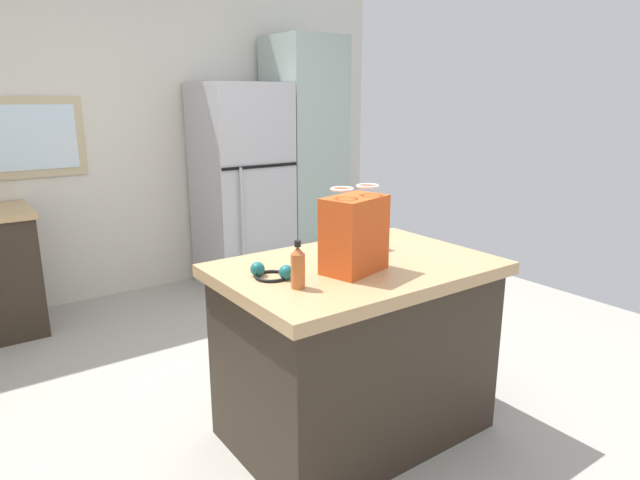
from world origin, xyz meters
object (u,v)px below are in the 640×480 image
refrigerator (242,187)px  bottle (298,267)px  small_box (367,241)px  kitchen_island (356,349)px  shopping_bag (354,234)px  tall_cabinet (304,159)px  ear_defenders (272,273)px

refrigerator → bottle: 2.72m
refrigerator → small_box: (-0.45, -2.23, 0.05)m
kitchen_island → refrigerator: (0.64, 2.38, 0.43)m
shopping_bag → bottle: 0.34m
refrigerator → tall_cabinet: bearing=0.0°
kitchen_island → small_box: small_box is taller
kitchen_island → small_box: size_ratio=7.19×
shopping_bag → small_box: 0.38m
refrigerator → bottle: bearing=-112.9°
small_box → refrigerator: bearing=78.5°
tall_cabinet → shopping_bag: (-1.40, -2.46, -0.03)m
shopping_bag → bottle: (-0.33, -0.04, -0.08)m
small_box → kitchen_island: bearing=-141.9°
kitchen_island → bottle: bottle is taller
small_box → ear_defenders: (-0.62, -0.10, -0.02)m
kitchen_island → tall_cabinet: bearing=61.2°
refrigerator → small_box: size_ratio=9.91×
refrigerator → tall_cabinet: 0.70m
kitchen_island → tall_cabinet: (1.31, 2.38, 0.64)m
refrigerator → bottle: (-1.06, -2.50, 0.09)m
shopping_bag → ear_defenders: bearing=158.9°
kitchen_island → tall_cabinet: tall_cabinet is taller
tall_cabinet → kitchen_island: bearing=-118.8°
kitchen_island → bottle: 0.68m
small_box → bottle: size_ratio=0.89×
tall_cabinet → bottle: bearing=-124.5°
kitchen_island → shopping_bag: (-0.09, -0.08, 0.61)m
kitchen_island → small_box: (0.19, 0.15, 0.48)m
tall_cabinet → shopping_bag: size_ratio=5.63×
refrigerator → bottle: refrigerator is taller
shopping_bag → bottle: bearing=-172.9°
tall_cabinet → bottle: tall_cabinet is taller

